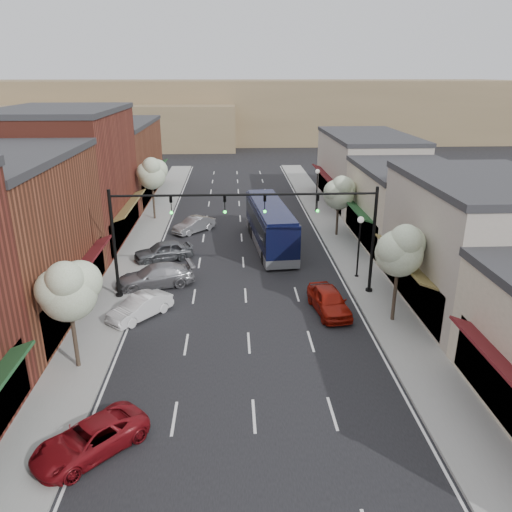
{
  "coord_description": "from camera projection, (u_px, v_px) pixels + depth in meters",
  "views": [
    {
      "loc": [
        -0.75,
        -21.16,
        13.42
      ],
      "look_at": [
        0.74,
        9.32,
        2.2
      ],
      "focal_mm": 35.0,
      "sensor_mm": 36.0,
      "label": 1
    }
  ],
  "objects": [
    {
      "name": "ground",
      "position": [
        250.0,
        363.0,
        24.5
      ],
      "size": [
        160.0,
        160.0,
        0.0
      ],
      "primitive_type": "plane",
      "color": "black",
      "rests_on": "ground"
    },
    {
      "name": "sidewalk_left",
      "position": [
        141.0,
        244.0,
        41.43
      ],
      "size": [
        2.8,
        73.0,
        0.15
      ],
      "primitive_type": "cube",
      "color": "gray",
      "rests_on": "ground"
    },
    {
      "name": "sidewalk_right",
      "position": [
        341.0,
        241.0,
        42.2
      ],
      "size": [
        2.8,
        73.0,
        0.15
      ],
      "primitive_type": "cube",
      "color": "gray",
      "rests_on": "ground"
    },
    {
      "name": "curb_left",
      "position": [
        158.0,
        244.0,
        41.5
      ],
      "size": [
        0.25,
        73.0,
        0.17
      ],
      "primitive_type": "cube",
      "color": "gray",
      "rests_on": "ground"
    },
    {
      "name": "curb_right",
      "position": [
        325.0,
        241.0,
        42.14
      ],
      "size": [
        0.25,
        73.0,
        0.17
      ],
      "primitive_type": "cube",
      "color": "gray",
      "rests_on": "ground"
    },
    {
      "name": "bldg_left_midfar",
      "position": [
        67.0,
        177.0,
        40.73
      ],
      "size": [
        10.14,
        14.1,
        10.9
      ],
      "color": "maroon",
      "rests_on": "ground"
    },
    {
      "name": "bldg_left_far",
      "position": [
        112.0,
        160.0,
        56.16
      ],
      "size": [
        10.14,
        18.1,
        8.4
      ],
      "color": "brown",
      "rests_on": "ground"
    },
    {
      "name": "bldg_right_midnear",
      "position": [
        478.0,
        245.0,
        29.4
      ],
      "size": [
        9.14,
        12.1,
        7.9
      ],
      "color": "#AB9E92",
      "rests_on": "ground"
    },
    {
      "name": "bldg_right_midfar",
      "position": [
        408.0,
        206.0,
        40.91
      ],
      "size": [
        9.14,
        12.1,
        6.4
      ],
      "color": "beige",
      "rests_on": "ground"
    },
    {
      "name": "bldg_right_far",
      "position": [
        366.0,
        169.0,
        53.86
      ],
      "size": [
        9.14,
        16.1,
        7.4
      ],
      "color": "#AB9E92",
      "rests_on": "ground"
    },
    {
      "name": "hill_far",
      "position": [
        234.0,
        110.0,
        106.8
      ],
      "size": [
        120.0,
        30.0,
        12.0
      ],
      "primitive_type": "cube",
      "color": "#7A6647",
      "rests_on": "ground"
    },
    {
      "name": "hill_near",
      "position": [
        104.0,
        126.0,
        95.1
      ],
      "size": [
        50.0,
        20.0,
        8.0
      ],
      "primitive_type": "cube",
      "color": "#7A6647",
      "rests_on": "ground"
    },
    {
      "name": "signal_mast_right",
      "position": [
        336.0,
        225.0,
        30.66
      ],
      "size": [
        8.22,
        0.46,
        7.0
      ],
      "color": "black",
      "rests_on": "ground"
    },
    {
      "name": "signal_mast_left",
      "position": [
        152.0,
        228.0,
        30.14
      ],
      "size": [
        8.22,
        0.46,
        7.0
      ],
      "color": "black",
      "rests_on": "ground"
    },
    {
      "name": "tree_right_near",
      "position": [
        401.0,
        249.0,
        27.04
      ],
      "size": [
        2.85,
        2.65,
        5.95
      ],
      "color": "#47382B",
      "rests_on": "ground"
    },
    {
      "name": "tree_right_far",
      "position": [
        340.0,
        191.0,
        42.2
      ],
      "size": [
        2.85,
        2.65,
        5.43
      ],
      "color": "#47382B",
      "rests_on": "ground"
    },
    {
      "name": "tree_left_near",
      "position": [
        68.0,
        289.0,
        22.61
      ],
      "size": [
        2.85,
        2.65,
        5.69
      ],
      "color": "#47382B",
      "rests_on": "ground"
    },
    {
      "name": "tree_left_far",
      "position": [
        152.0,
        173.0,
        46.85
      ],
      "size": [
        2.85,
        2.65,
        6.13
      ],
      "color": "#47382B",
      "rests_on": "ground"
    },
    {
      "name": "lamp_post_near",
      "position": [
        359.0,
        237.0,
        33.66
      ],
      "size": [
        0.44,
        0.44,
        4.44
      ],
      "color": "black",
      "rests_on": "ground"
    },
    {
      "name": "lamp_post_far",
      "position": [
        317.0,
        183.0,
        50.07
      ],
      "size": [
        0.44,
        0.44,
        4.44
      ],
      "color": "black",
      "rests_on": "ground"
    },
    {
      "name": "coach_bus",
      "position": [
        270.0,
        225.0,
        40.5
      ],
      "size": [
        3.54,
        11.69,
        3.52
      ],
      "rotation": [
        0.0,
        0.0,
        0.09
      ],
      "color": "black",
      "rests_on": "ground"
    },
    {
      "name": "red_hatchback",
      "position": [
        329.0,
        301.0,
        29.53
      ],
      "size": [
        2.35,
        4.6,
        1.5
      ],
      "primitive_type": "imported",
      "rotation": [
        0.0,
        0.0,
        0.14
      ],
      "color": "maroon",
      "rests_on": "ground"
    },
    {
      "name": "parked_car_a",
      "position": [
        90.0,
        439.0,
        18.57
      ],
      "size": [
        4.52,
        4.49,
        1.21
      ],
      "primitive_type": "imported",
      "rotation": [
        0.0,
        0.0,
        -0.79
      ],
      "color": "maroon",
      "rests_on": "ground"
    },
    {
      "name": "parked_car_b",
      "position": [
        140.0,
        307.0,
        28.89
      ],
      "size": [
        3.68,
        4.01,
        1.33
      ],
      "primitive_type": "imported",
      "rotation": [
        0.0,
        0.0,
        -0.7
      ],
      "color": "silver",
      "rests_on": "ground"
    },
    {
      "name": "parked_car_c",
      "position": [
        155.0,
        276.0,
        33.09
      ],
      "size": [
        5.53,
        3.49,
        1.49
      ],
      "primitive_type": "imported",
      "rotation": [
        0.0,
        0.0,
        -1.28
      ],
      "color": "gray",
      "rests_on": "ground"
    },
    {
      "name": "parked_car_d",
      "position": [
        164.0,
        251.0,
        37.77
      ],
      "size": [
        4.76,
        3.22,
        1.51
      ],
      "primitive_type": "imported",
      "rotation": [
        0.0,
        0.0,
        -1.21
      ],
      "color": "#4F5156",
      "rests_on": "ground"
    },
    {
      "name": "parked_car_e",
      "position": [
        194.0,
        225.0,
        44.54
      ],
      "size": [
        3.88,
        3.94,
        1.35
      ],
      "primitive_type": "imported",
      "rotation": [
        0.0,
        0.0,
        -0.77
      ],
      "color": "gray",
      "rests_on": "ground"
    }
  ]
}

